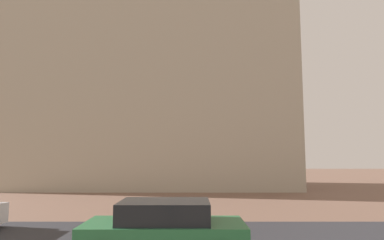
{
  "coord_description": "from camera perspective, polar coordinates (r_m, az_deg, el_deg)",
  "views": [
    {
      "loc": [
        -0.35,
        -2.35,
        2.66
      ],
      "look_at": [
        -0.39,
        9.67,
        3.99
      ],
      "focal_mm": 30.92,
      "sensor_mm": 36.0,
      "label": 1
    }
  ],
  "objects": [
    {
      "name": "ground_plane",
      "position": [
        12.63,
        1.85,
        -18.45
      ],
      "size": [
        120.0,
        120.0,
        0.0
      ],
      "primitive_type": "plane",
      "color": "brown"
    },
    {
      "name": "landmark_building",
      "position": [
        31.3,
        -5.61,
        10.87
      ],
      "size": [
        23.87,
        10.42,
        39.44
      ],
      "color": "#B2A893",
      "rests_on": "ground_plane"
    },
    {
      "name": "car_green",
      "position": [
        9.26,
        -4.59,
        -18.45
      ],
      "size": [
        4.24,
        2.09,
        1.48
      ],
      "color": "#287042",
      "rests_on": "ground_plane"
    }
  ]
}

